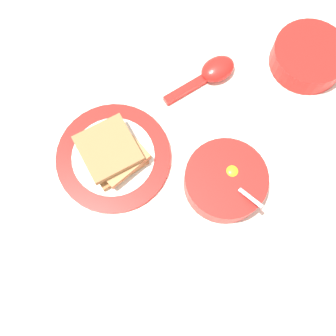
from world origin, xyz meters
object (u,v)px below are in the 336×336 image
(egg_bowl, at_px, (225,181))
(congee_bowl, at_px, (309,56))
(toast_sandwich, at_px, (112,152))
(soup_spoon, at_px, (213,72))
(toast_plate, at_px, (114,157))

(egg_bowl, height_order, congee_bowl, egg_bowl)
(toast_sandwich, bearing_deg, soup_spoon, -4.76)
(egg_bowl, height_order, toast_plate, egg_bowl)
(egg_bowl, distance_m, soup_spoon, 0.24)
(soup_spoon, bearing_deg, toast_sandwich, 175.24)
(egg_bowl, relative_size, toast_plate, 0.70)
(toast_plate, height_order, toast_sandwich, toast_sandwich)
(egg_bowl, xyz_separation_m, toast_sandwich, (-0.11, 0.19, 0.01))
(soup_spoon, distance_m, congee_bowl, 0.20)
(toast_sandwich, bearing_deg, congee_bowl, -19.09)
(toast_plate, relative_size, soup_spoon, 1.32)
(egg_bowl, bearing_deg, toast_plate, 118.50)
(egg_bowl, height_order, soup_spoon, egg_bowl)
(toast_sandwich, height_order, soup_spoon, toast_sandwich)
(toast_sandwich, bearing_deg, egg_bowl, -61.51)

